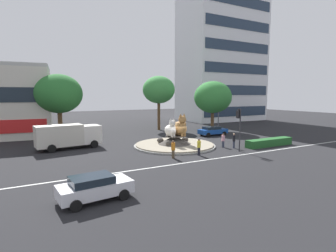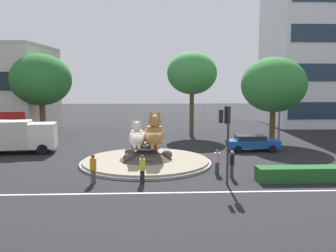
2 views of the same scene
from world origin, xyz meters
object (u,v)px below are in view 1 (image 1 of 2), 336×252
at_px(broadleaf_tree_behind_island, 159,90).
at_px(sedan_on_far_lane, 213,131).
at_px(cat_statue_white, 171,130).
at_px(traffic_light_mast, 239,120).
at_px(office_tower, 221,61).
at_px(pedestrian_yellow_shirt, 199,147).
at_px(cat_statue_tabby, 180,127).
at_px(streetlight_arm, 217,109).
at_px(hatchback_near_shophouse, 95,187).
at_px(pedestrian_orange_shirt, 173,149).
at_px(pedestrian_black_shirt, 234,140).
at_px(pedestrian_pink_shirt, 223,140).
at_px(second_tree_near_tower, 213,97).
at_px(delivery_box_truck, 68,135).
at_px(third_tree_left, 59,94).

relative_size(broadleaf_tree_behind_island, sedan_on_far_lane, 2.09).
bearing_deg(sedan_on_far_lane, broadleaf_tree_behind_island, 113.78).
xyz_separation_m(cat_statue_white, traffic_light_mast, (5.51, -5.62, 1.36)).
distance_m(office_tower, pedestrian_yellow_shirt, 43.54).
bearing_deg(pedestrian_yellow_shirt, broadleaf_tree_behind_island, 68.09).
distance_m(cat_statue_tabby, streetlight_arm, 14.55).
bearing_deg(sedan_on_far_lane, pedestrian_yellow_shirt, -133.12).
bearing_deg(hatchback_near_shophouse, cat_statue_white, 39.51).
xyz_separation_m(pedestrian_orange_shirt, pedestrian_black_shirt, (8.71, 0.93, 0.03)).
bearing_deg(cat_statue_white, pedestrian_pink_shirt, 60.72).
relative_size(office_tower, broadleaf_tree_behind_island, 3.08).
height_order(cat_statue_white, pedestrian_black_shirt, cat_statue_white).
bearing_deg(hatchback_near_shophouse, pedestrian_pink_shirt, 21.06).
relative_size(broadleaf_tree_behind_island, second_tree_near_tower, 1.11).
height_order(office_tower, sedan_on_far_lane, office_tower).
bearing_deg(delivery_box_truck, cat_statue_tabby, -28.03).
distance_m(third_tree_left, delivery_box_truck, 10.03).
distance_m(office_tower, streetlight_arm, 25.36).
height_order(third_tree_left, streetlight_arm, third_tree_left).
relative_size(broadleaf_tree_behind_island, hatchback_near_shophouse, 2.19).
height_order(pedestrian_orange_shirt, sedan_on_far_lane, pedestrian_orange_shirt).
xyz_separation_m(broadleaf_tree_behind_island, pedestrian_black_shirt, (0.48, -19.14, -6.21)).
xyz_separation_m(pedestrian_black_shirt, hatchback_near_shophouse, (-17.87, -7.79, -0.17)).
relative_size(traffic_light_mast, pedestrian_yellow_shirt, 2.70).
relative_size(second_tree_near_tower, delivery_box_truck, 1.18).
bearing_deg(second_tree_near_tower, office_tower, 47.13).
distance_m(pedestrian_black_shirt, sedan_on_far_lane, 9.83).
height_order(third_tree_left, hatchback_near_shophouse, third_tree_left).
relative_size(cat_statue_white, sedan_on_far_lane, 0.48).
xyz_separation_m(traffic_light_mast, streetlight_arm, (7.86, 13.56, 0.46)).
relative_size(second_tree_near_tower, pedestrian_pink_shirt, 5.19).
relative_size(office_tower, pedestrian_orange_shirt, 16.60).
distance_m(second_tree_near_tower, streetlight_arm, 2.36).
distance_m(third_tree_left, pedestrian_black_shirt, 25.25).
bearing_deg(delivery_box_truck, second_tree_near_tower, 3.52).
relative_size(traffic_light_mast, pedestrian_black_shirt, 2.64).
bearing_deg(pedestrian_orange_shirt, pedestrian_pink_shirt, -148.48).
height_order(pedestrian_yellow_shirt, delivery_box_truck, delivery_box_truck).
xyz_separation_m(pedestrian_black_shirt, delivery_box_truck, (-17.24, 8.86, 0.61)).
relative_size(cat_statue_tabby, sedan_on_far_lane, 0.60).
xyz_separation_m(third_tree_left, streetlight_arm, (24.36, -5.58, -2.49)).
distance_m(second_tree_near_tower, third_tree_left, 24.76).
xyz_separation_m(pedestrian_yellow_shirt, pedestrian_orange_shirt, (-2.98, 0.14, 0.02)).
bearing_deg(pedestrian_pink_shirt, pedestrian_yellow_shirt, 27.63).
relative_size(pedestrian_pink_shirt, pedestrian_orange_shirt, 0.93).
bearing_deg(pedestrian_yellow_shirt, sedan_on_far_lane, 39.07).
distance_m(hatchback_near_shophouse, delivery_box_truck, 16.68).
xyz_separation_m(third_tree_left, hatchback_near_shophouse, (-0.65, -25.43, -5.62)).
bearing_deg(broadleaf_tree_behind_island, office_tower, 24.52).
xyz_separation_m(second_tree_near_tower, hatchback_near_shophouse, (-25.03, -21.17, -5.09)).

